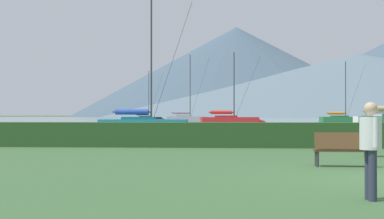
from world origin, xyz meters
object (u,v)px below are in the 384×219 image
(sailboat_slip_7, at_px, (145,125))
(sailboat_slip_11, at_px, (230,121))
(sailboat_slip_0, at_px, (343,119))
(sailboat_slip_1, at_px, (147,119))
(sailboat_slip_10, at_px, (187,119))
(person_seated_viewer, at_px, (371,142))
(sailboat_slip_4, at_px, (384,119))
(person_standing_walker, at_px, (367,128))
(park_bench_near_path, at_px, (342,148))

(sailboat_slip_7, relative_size, sailboat_slip_11, 1.18)
(sailboat_slip_0, bearing_deg, sailboat_slip_1, 145.06)
(sailboat_slip_7, distance_m, sailboat_slip_11, 24.90)
(sailboat_slip_10, xyz_separation_m, sailboat_slip_11, (7.17, -23.74, -0.02))
(person_seated_viewer, bearing_deg, sailboat_slip_7, 101.43)
(sailboat_slip_11, bearing_deg, sailboat_slip_1, 105.10)
(sailboat_slip_1, xyz_separation_m, sailboat_slip_10, (9.00, -13.29, 0.11))
(sailboat_slip_7, distance_m, sailboat_slip_10, 47.79)
(sailboat_slip_4, bearing_deg, person_seated_viewer, -110.87)
(sailboat_slip_0, distance_m, sailboat_slip_7, 49.36)
(sailboat_slip_0, height_order, sailboat_slip_4, sailboat_slip_4)
(sailboat_slip_1, distance_m, person_standing_walker, 85.47)
(sailboat_slip_11, height_order, park_bench_near_path, sailboat_slip_11)
(sailboat_slip_0, relative_size, sailboat_slip_10, 0.84)
(sailboat_slip_11, distance_m, person_seated_viewer, 55.01)
(sailboat_slip_0, xyz_separation_m, sailboat_slip_1, (-33.63, 17.91, -0.07))
(sailboat_slip_7, distance_m, person_seated_viewer, 32.17)
(sailboat_slip_7, height_order, person_seated_viewer, sailboat_slip_7)
(sailboat_slip_0, height_order, sailboat_slip_10, sailboat_slip_10)
(sailboat_slip_10, distance_m, sailboat_slip_11, 24.80)
(sailboat_slip_1, bearing_deg, park_bench_near_path, -92.20)
(sailboat_slip_4, height_order, person_seated_viewer, sailboat_slip_4)
(sailboat_slip_1, distance_m, sailboat_slip_10, 16.05)
(person_standing_walker, bearing_deg, person_seated_viewer, -116.73)
(sailboat_slip_11, bearing_deg, person_standing_walker, -92.72)
(sailboat_slip_10, bearing_deg, sailboat_slip_11, -83.96)
(sailboat_slip_10, relative_size, park_bench_near_path, 7.42)
(sailboat_slip_7, bearing_deg, person_standing_walker, -63.90)
(sailboat_slip_4, xyz_separation_m, person_standing_walker, (-16.14, -54.81, 0.25))
(sailboat_slip_10, distance_m, person_seated_viewer, 79.28)
(sailboat_slip_7, height_order, sailboat_slip_11, sailboat_slip_7)
(sailboat_slip_7, xyz_separation_m, person_standing_walker, (11.13, -21.83, 0.32))
(sailboat_slip_1, height_order, sailboat_slip_4, sailboat_slip_4)
(sailboat_slip_0, bearing_deg, sailboat_slip_11, -139.29)
(sailboat_slip_0, height_order, person_standing_walker, sailboat_slip_0)
(sailboat_slip_0, distance_m, park_bench_near_path, 69.93)
(sailboat_slip_10, height_order, park_bench_near_path, sailboat_slip_10)
(sailboat_slip_0, xyz_separation_m, park_bench_near_path, (-14.37, -68.43, -0.11))
(sailboat_slip_1, height_order, person_seated_viewer, sailboat_slip_1)
(sailboat_slip_11, bearing_deg, park_bench_near_path, -94.92)
(sailboat_slip_7, bearing_deg, sailboat_slip_11, 73.97)
(sailboat_slip_4, bearing_deg, sailboat_slip_1, 137.97)
(person_standing_walker, bearing_deg, park_bench_near_path, -126.99)
(sailboat_slip_11, xyz_separation_m, person_seated_viewer, (2.37, -54.96, 0.32))
(park_bench_near_path, bearing_deg, sailboat_slip_7, 113.55)
(park_bench_near_path, bearing_deg, person_standing_walker, 68.54)
(sailboat_slip_1, height_order, park_bench_near_path, sailboat_slip_1)
(sailboat_slip_4, relative_size, person_standing_walker, 7.43)
(sailboat_slip_4, xyz_separation_m, park_bench_near_path, (-17.69, -58.26, -0.20))
(sailboat_slip_4, bearing_deg, sailboat_slip_11, -161.50)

